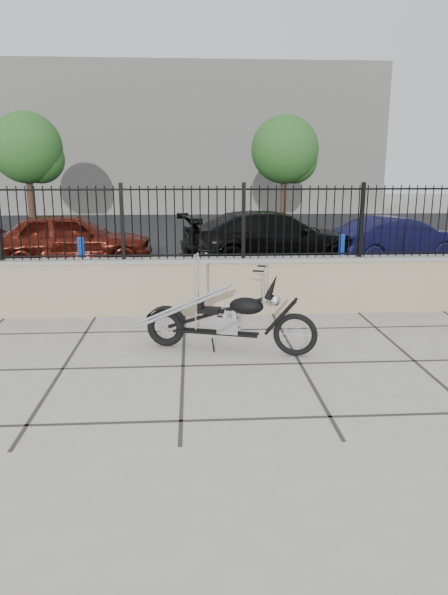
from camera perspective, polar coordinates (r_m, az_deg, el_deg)
name	(u,v)px	position (r m, az deg, el deg)	size (l,w,h in m)	color
ground_plane	(183,366)	(6.77, -4.43, -7.38)	(90.00, 90.00, 0.00)	#99968E
parking_lot	(188,238)	(18.98, -3.92, 6.35)	(30.00, 30.00, 0.00)	black
retaining_wall	(184,286)	(9.03, -4.27, 1.20)	(14.00, 0.36, 0.96)	gray
iron_fence	(183,223)	(8.86, -4.40, 8.03)	(14.00, 0.08, 1.20)	black
background_building	(188,141)	(32.85, -3.91, 16.46)	(22.00, 6.00, 8.00)	beige
chopper_motorcycle	(225,303)	(7.11, 0.15, -0.57)	(2.26, 0.40, 1.36)	black
car_red	(71,239)	(13.97, -16.14, 6.04)	(1.63, 4.05, 1.38)	#4F130B
car_black	(274,238)	(13.73, 5.35, 6.38)	(1.93, 4.75, 1.38)	black
car_blue	(398,239)	(14.97, 18.22, 6.00)	(1.26, 3.61, 1.19)	black
bollard_a	(82,266)	(10.85, -15.01, 3.32)	(0.13, 0.13, 1.12)	blue
bollard_b	(341,259)	(11.77, 12.47, 4.08)	(0.13, 0.13, 1.05)	blue
tree_left	(26,144)	(23.43, -20.51, 15.17)	(2.84, 2.84, 4.79)	#382619
tree_right	(285,146)	(22.98, 6.56, 15.85)	(2.80, 2.80, 4.72)	#382619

